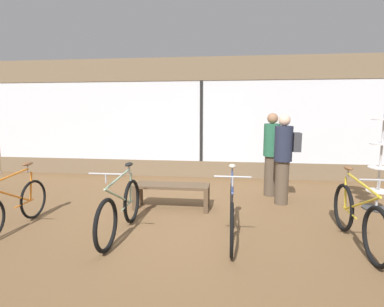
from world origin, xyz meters
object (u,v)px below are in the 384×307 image
(bicycle_far_right, at_px, (358,217))
(accessory_rack, at_px, (379,171))
(customer_by_window, at_px, (271,153))
(bicycle_left, at_px, (121,209))
(bicycle_far_left, at_px, (13,205))
(display_bench, at_px, (172,189))
(customer_near_rack, at_px, (284,156))
(bicycle_right, at_px, (232,211))

(bicycle_far_right, xyz_separation_m, accessory_rack, (0.99, 1.63, 0.33))
(bicycle_far_right, bearing_deg, customer_by_window, 110.71)
(accessory_rack, height_order, customer_by_window, customer_by_window)
(bicycle_left, bearing_deg, bicycle_far_right, 1.24)
(bicycle_far_left, height_order, display_bench, bicycle_far_left)
(bicycle_far_left, bearing_deg, customer_near_rack, 22.66)
(customer_near_rack, bearing_deg, bicycle_right, -120.13)
(bicycle_right, height_order, display_bench, bicycle_right)
(bicycle_left, relative_size, bicycle_right, 0.99)
(accessory_rack, bearing_deg, display_bench, -173.28)
(bicycle_far_right, height_order, customer_near_rack, customer_near_rack)
(bicycle_far_left, xyz_separation_m, bicycle_right, (3.36, 0.10, 0.02))
(bicycle_far_left, distance_m, customer_near_rack, 4.76)
(bicycle_left, xyz_separation_m, bicycle_far_right, (3.34, 0.07, 0.01))
(bicycle_right, distance_m, customer_near_rack, 2.07)
(display_bench, bearing_deg, customer_by_window, 30.00)
(bicycle_left, distance_m, display_bench, 1.36)
(bicycle_far_left, relative_size, accessory_rack, 0.93)
(bicycle_left, distance_m, accessory_rack, 4.67)
(bicycle_far_right, bearing_deg, display_bench, 157.26)
(bicycle_far_right, bearing_deg, bicycle_left, -178.76)
(bicycle_far_left, distance_m, display_bench, 2.58)
(bicycle_left, xyz_separation_m, customer_by_window, (2.47, 2.38, 0.55))
(bicycle_left, bearing_deg, accessory_rack, 21.46)
(bicycle_far_right, relative_size, customer_by_window, 1.02)
(bicycle_far_left, xyz_separation_m, display_bench, (2.25, 1.26, 0.00))
(customer_by_window, bearing_deg, bicycle_right, -110.06)
(accessory_rack, relative_size, display_bench, 1.27)
(display_bench, relative_size, customer_near_rack, 0.80)
(bicycle_far_left, relative_size, bicycle_left, 0.95)
(customer_near_rack, distance_m, customer_by_window, 0.59)
(bicycle_right, xyz_separation_m, accessory_rack, (2.70, 1.61, 0.33))
(bicycle_far_left, bearing_deg, bicycle_far_right, 0.92)
(accessory_rack, xyz_separation_m, customer_near_rack, (-1.70, 0.11, 0.22))
(bicycle_right, distance_m, bicycle_far_right, 1.71)
(bicycle_far_left, height_order, customer_by_window, customer_by_window)
(bicycle_far_left, xyz_separation_m, customer_by_window, (4.19, 2.39, 0.56))
(bicycle_far_left, height_order, accessory_rack, accessory_rack)
(customer_near_rack, xyz_separation_m, customer_by_window, (-0.16, 0.57, -0.01))
(bicycle_right, relative_size, customer_near_rack, 1.01)
(bicycle_far_right, bearing_deg, customer_near_rack, 112.16)
(customer_near_rack, bearing_deg, bicycle_far_right, -67.84)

